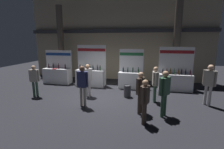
# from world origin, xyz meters

# --- Properties ---
(ground_plane) EXTENTS (26.43, 26.43, 0.00)m
(ground_plane) POSITION_xyz_m (0.00, 0.00, 0.00)
(ground_plane) COLOR black
(hall_colonnade) EXTENTS (13.21, 1.34, 6.39)m
(hall_colonnade) POSITION_xyz_m (0.00, 4.31, 3.16)
(hall_colonnade) COLOR gray
(hall_colonnade) RESTS_ON ground_plane
(exhibitor_booth_0) EXTENTS (1.90, 0.72, 2.21)m
(exhibitor_booth_0) POSITION_xyz_m (-3.72, 2.21, 0.59)
(exhibitor_booth_0) COLOR white
(exhibitor_booth_0) RESTS_ON ground_plane
(exhibitor_booth_1) EXTENTS (1.89, 0.66, 2.58)m
(exhibitor_booth_1) POSITION_xyz_m (-1.28, 2.06, 0.64)
(exhibitor_booth_1) COLOR white
(exhibitor_booth_1) RESTS_ON ground_plane
(exhibitor_booth_2) EXTENTS (1.48, 0.66, 2.35)m
(exhibitor_booth_2) POSITION_xyz_m (1.26, 2.13, 0.59)
(exhibitor_booth_2) COLOR white
(exhibitor_booth_2) RESTS_ON ground_plane
(exhibitor_booth_3) EXTENTS (1.94, 0.66, 2.50)m
(exhibitor_booth_3) POSITION_xyz_m (3.87, 2.20, 0.61)
(exhibitor_booth_3) COLOR white
(exhibitor_booth_3) RESTS_ON ground_plane
(trash_bin) EXTENTS (0.37, 0.37, 0.62)m
(trash_bin) POSITION_xyz_m (1.29, 0.41, 0.31)
(trash_bin) COLOR #38383D
(trash_bin) RESTS_ON ground_plane
(visitor_0) EXTENTS (0.42, 0.36, 1.69)m
(visitor_0) POSITION_xyz_m (-0.71, 0.08, 0.99)
(visitor_0) COLOR silver
(visitor_0) RESTS_ON ground_plane
(visitor_1) EXTENTS (0.44, 0.54, 1.78)m
(visitor_1) POSITION_xyz_m (2.93, -1.54, 1.08)
(visitor_1) COLOR #33563D
(visitor_1) RESTS_ON ground_plane
(visitor_2) EXTENTS (0.28, 0.59, 1.70)m
(visitor_2) POSITION_xyz_m (2.65, -0.04, 1.02)
(visitor_2) COLOR #33563D
(visitor_2) RESTS_ON ground_plane
(visitor_3) EXTENTS (0.47, 0.44, 1.85)m
(visitor_3) POSITION_xyz_m (4.95, 0.06, 1.12)
(visitor_3) COLOR silver
(visitor_3) RESTS_ON ground_plane
(visitor_4) EXTENTS (0.34, 0.47, 1.59)m
(visitor_4) POSITION_xyz_m (2.23, -2.29, 0.93)
(visitor_4) COLOR #47382D
(visitor_4) RESTS_ON ground_plane
(visitor_5) EXTENTS (0.53, 0.24, 1.82)m
(visitor_5) POSITION_xyz_m (-0.46, -1.27, 1.09)
(visitor_5) COLOR #ADA393
(visitor_5) RESTS_ON ground_plane
(visitor_6) EXTENTS (0.53, 0.28, 1.63)m
(visitor_6) POSITION_xyz_m (-3.39, -0.54, 0.96)
(visitor_6) COLOR #33563D
(visitor_6) RESTS_ON ground_plane
(visitor_7) EXTENTS (0.33, 0.54, 1.69)m
(visitor_7) POSITION_xyz_m (2.04, -1.45, 1.00)
(visitor_7) COLOR #47382D
(visitor_7) RESTS_ON ground_plane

